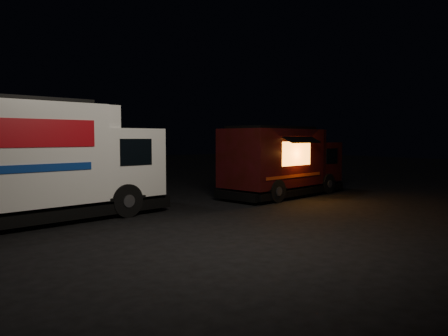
% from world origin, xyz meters
% --- Properties ---
extents(ground, '(80.00, 80.00, 0.00)m').
position_xyz_m(ground, '(0.00, 0.00, 0.00)').
color(ground, black).
rests_on(ground, ground).
extents(white_truck, '(7.78, 3.46, 3.41)m').
position_xyz_m(white_truck, '(-4.88, 2.12, 1.70)').
color(white_truck, silver).
rests_on(white_truck, ground).
extents(red_truck, '(6.25, 3.06, 2.79)m').
position_xyz_m(red_truck, '(4.56, 1.82, 1.39)').
color(red_truck, '#380A0F').
rests_on(red_truck, ground).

